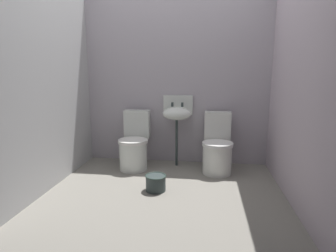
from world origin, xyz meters
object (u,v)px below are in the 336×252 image
object	(u,v)px
bucket	(156,182)
toilet_left	(134,145)
sink	(177,113)
toilet_right	(217,148)

from	to	relation	value
bucket	toilet_left	bearing A→B (deg)	120.34
toilet_left	bucket	distance (m)	0.88
sink	bucket	world-z (taller)	sink
toilet_left	sink	xyz separation A→B (m)	(0.57, 0.19, 0.43)
toilet_right	toilet_left	bearing A→B (deg)	0.85
toilet_right	bucket	size ratio (longest dim) A/B	3.26
toilet_left	bucket	xyz separation A→B (m)	(0.43, -0.74, -0.23)
toilet_right	sink	distance (m)	0.74
sink	toilet_right	bearing A→B (deg)	-18.47
bucket	toilet_right	bearing A→B (deg)	46.35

